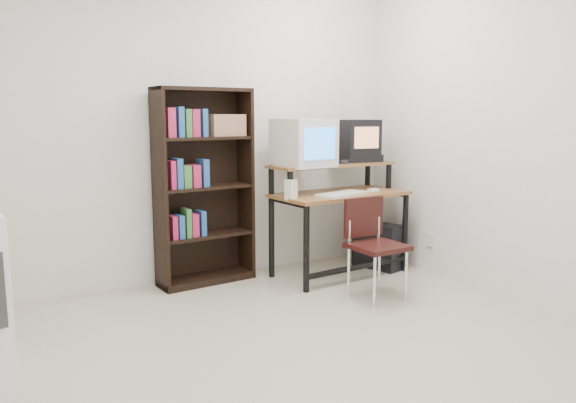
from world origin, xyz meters
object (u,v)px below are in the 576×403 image
bookshelf (203,184)px  pc_tower (378,245)px  crt_monitor (304,143)px  school_chair (372,237)px  computer_desk (339,198)px  crt_tv (357,137)px

bookshelf → pc_tower: bearing=-19.0°
crt_monitor → pc_tower: (0.75, -0.08, -0.96)m
school_chair → bookshelf: 1.46m
computer_desk → crt_monitor: crt_monitor is taller
computer_desk → crt_tv: crt_tv is taller
computer_desk → bookshelf: bookshelf is taller
crt_tv → pc_tower: crt_tv is taller
crt_tv → school_chair: (-0.42, -0.82, -0.74)m
crt_tv → bookshelf: bearing=176.6°
computer_desk → school_chair: (-0.13, -0.66, -0.22)m
crt_tv → school_chair: size_ratio=0.46×
crt_monitor → bookshelf: bearing=153.5°
crt_tv → school_chair: crt_tv is taller
computer_desk → pc_tower: size_ratio=2.75×
crt_tv → computer_desk: bearing=-148.6°
computer_desk → pc_tower: 0.64m
crt_tv → bookshelf: size_ratio=0.22×
pc_tower → school_chair: school_chair is taller
pc_tower → bookshelf: bearing=150.3°
crt_monitor → bookshelf: size_ratio=0.30×
crt_tv → pc_tower: (0.13, -0.18, -1.00)m
computer_desk → crt_tv: (0.29, 0.15, 0.52)m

